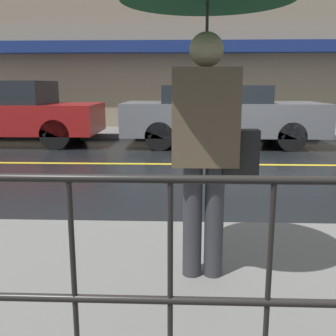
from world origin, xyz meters
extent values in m
plane|color=black|center=(0.00, 0.00, 0.00)|extent=(80.00, 80.00, 0.00)
cube|color=slate|center=(0.00, 4.50, 0.06)|extent=(28.00, 1.97, 0.12)
cube|color=gold|center=(0.00, 0.00, 0.00)|extent=(25.20, 0.12, 0.01)
cube|color=gray|center=(0.00, 5.64, 2.53)|extent=(28.00, 0.30, 5.06)
cube|color=navy|center=(0.00, 5.21, 2.60)|extent=(16.80, 0.55, 0.35)
cylinder|color=black|center=(-1.66, -5.73, 0.61)|extent=(0.02, 0.02, 0.97)
cylinder|color=black|center=(-1.24, -5.73, 0.61)|extent=(0.02, 0.02, 0.97)
cylinder|color=black|center=(-0.83, -5.73, 0.61)|extent=(0.02, 0.02, 0.97)
cylinder|color=#333338|center=(-1.12, -4.63, 0.53)|extent=(0.13, 0.13, 0.81)
cylinder|color=#333338|center=(-0.97, -4.63, 0.53)|extent=(0.13, 0.13, 0.81)
cube|color=brown|center=(-1.05, -4.63, 1.26)|extent=(0.44, 0.26, 0.64)
sphere|color=#978D62|center=(-1.05, -4.63, 1.69)|extent=(0.22, 0.22, 0.22)
cylinder|color=#262628|center=(-1.05, -4.63, 1.62)|extent=(0.02, 0.02, 0.72)
cube|color=black|center=(-0.80, -4.63, 1.03)|extent=(0.24, 0.12, 0.30)
cube|color=maroon|center=(-5.49, 2.45, 0.65)|extent=(4.37, 1.86, 0.71)
cube|color=#1E2328|center=(-5.66, 2.45, 1.28)|extent=(2.27, 1.71, 0.56)
cylinder|color=black|center=(-4.13, 3.27, 0.35)|extent=(0.69, 0.22, 0.69)
cylinder|color=black|center=(-4.13, 1.63, 0.35)|extent=(0.69, 0.22, 0.69)
cube|color=slate|center=(-0.25, 2.45, 0.66)|extent=(4.79, 1.92, 0.77)
cube|color=#1E2328|center=(-0.44, 2.45, 1.25)|extent=(2.49, 1.77, 0.41)
cylinder|color=black|center=(1.24, 3.30, 0.33)|extent=(0.66, 0.22, 0.66)
cylinder|color=black|center=(1.24, 1.60, 0.33)|extent=(0.66, 0.22, 0.66)
cylinder|color=black|center=(-1.73, 3.30, 0.33)|extent=(0.66, 0.22, 0.66)
cylinder|color=black|center=(-1.73, 1.60, 0.33)|extent=(0.66, 0.22, 0.66)
camera|label=1|loc=(-1.19, -7.26, 1.47)|focal=42.00mm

